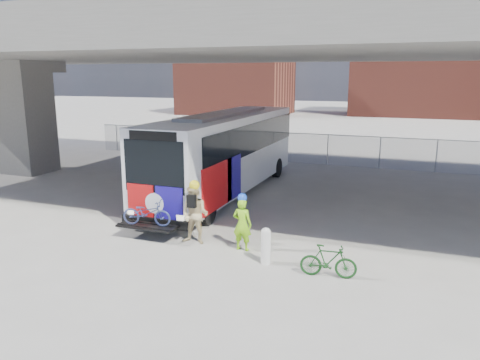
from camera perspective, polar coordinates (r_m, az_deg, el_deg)
The scene contains 9 objects.
ground at distance 17.54m, azimuth -0.17°, elevation -4.83°, with size 160.00×160.00×0.00m, color #9E9991.
bus at distance 20.96m, azimuth -1.78°, elevation 3.99°, with size 2.67×12.97×3.69m.
overpass at distance 20.53m, azimuth 4.06°, elevation 16.20°, with size 40.00×16.00×7.95m.
chainlink_fence at distance 28.50m, azimuth 8.70°, elevation 4.79°, with size 30.00×0.06×30.00m.
brick_buildings at distance 63.98m, azimuth 17.29°, elevation 12.30°, with size 54.00×22.00×12.00m.
bollard at distance 13.43m, azimuth 3.16°, elevation -7.85°, with size 0.28×0.28×1.08m.
cyclist_hivis at distance 14.33m, azimuth 0.27°, elevation -5.25°, with size 0.61×0.41×1.81m.
cyclist_tan at distance 14.92m, azimuth -5.52°, elevation -4.13°, with size 0.94×0.74×2.08m.
bike_parked at distance 12.81m, azimuth 10.72°, elevation -9.70°, with size 0.43×1.51×0.91m, color #144016.
Camera 1 is at (6.11, -15.56, 5.30)m, focal length 35.00 mm.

